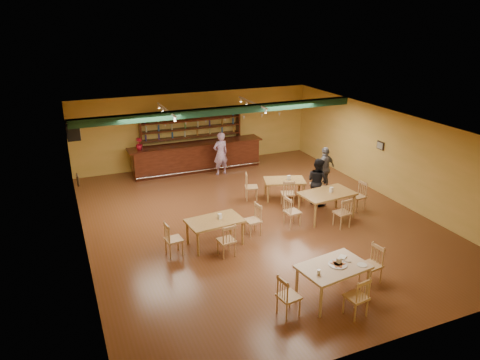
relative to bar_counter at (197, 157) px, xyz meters
name	(u,v)px	position (x,y,z in m)	size (l,w,h in m)	color
floor	(255,220)	(0.25, -5.15, -0.56)	(12.00, 12.00, 0.00)	brown
ceiling_beam	(222,111)	(0.25, -2.35, 2.31)	(10.00, 0.30, 0.25)	#10301E
track_rail_left	(166,110)	(-1.55, -1.75, 2.38)	(0.05, 2.50, 0.05)	silver
track_rail_right	(253,103)	(1.65, -1.75, 2.38)	(0.05, 2.50, 0.05)	silver
ac_unit	(73,130)	(-4.55, -0.95, 1.79)	(0.34, 0.70, 0.48)	silver
picture_left	(77,180)	(-4.72, -4.15, 1.14)	(0.04, 0.34, 0.28)	black
picture_right	(380,145)	(5.22, -4.65, 1.14)	(0.04, 0.34, 0.28)	black
bar_counter	(197,157)	(0.00, 0.00, 0.00)	(5.42, 0.85, 1.13)	black
back_bar_hutch	(192,139)	(0.00, 0.63, 0.57)	(4.19, 0.40, 2.28)	black
poinsettia	(139,144)	(-2.26, 0.00, 0.79)	(0.26, 0.26, 0.46)	maroon
dining_table_b	(284,189)	(1.87, -3.97, -0.22)	(1.36, 0.82, 0.68)	olive
dining_table_c	(215,232)	(-1.43, -6.14, -0.19)	(1.49, 0.90, 0.75)	olive
dining_table_d	(326,205)	(2.37, -5.81, -0.15)	(1.65, 0.99, 0.82)	olive
near_table	(332,282)	(0.16, -9.47, -0.16)	(1.52, 0.98, 0.81)	beige
pizza_tray	(338,265)	(0.27, -9.47, 0.26)	(0.40, 0.40, 0.01)	silver
parmesan_shaker	(319,272)	(-0.33, -9.63, 0.30)	(0.07, 0.07, 0.11)	#EAE5C6
napkin_stack	(342,257)	(0.54, -9.25, 0.26)	(0.20, 0.15, 0.03)	white
pizza_server	(343,262)	(0.43, -9.41, 0.26)	(0.32, 0.09, 0.00)	silver
side_plate	(362,265)	(0.76, -9.68, 0.25)	(0.22, 0.22, 0.01)	white
patron_bar	(221,154)	(0.72, -0.83, 0.28)	(0.62, 0.41, 1.70)	#89489C
patron_right_a	(317,181)	(2.67, -4.77, 0.22)	(0.77, 0.60, 1.58)	black
patron_right_b	(325,169)	(3.57, -3.81, 0.24)	(0.94, 0.39, 1.60)	slate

